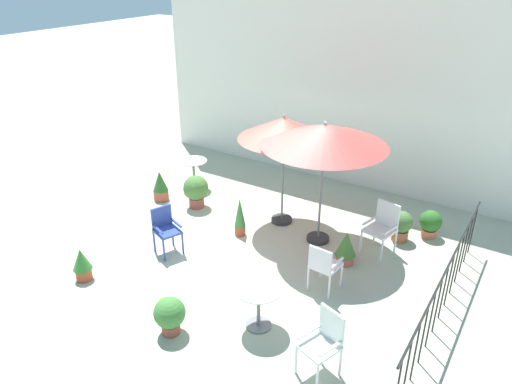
% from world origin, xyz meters
% --- Properties ---
extents(ground_plane, '(60.00, 60.00, 0.00)m').
position_xyz_m(ground_plane, '(0.00, 0.00, 0.00)').
color(ground_plane, '#B0B297').
extents(villa_facade, '(9.92, 0.30, 5.26)m').
position_xyz_m(villa_facade, '(0.00, 4.09, 2.63)').
color(villa_facade, white).
rests_on(villa_facade, ground).
extents(terrace_railing, '(0.03, 4.78, 1.01)m').
position_xyz_m(terrace_railing, '(3.63, -0.00, 0.68)').
color(terrace_railing, black).
rests_on(terrace_railing, ground).
extents(patio_umbrella_0, '(2.33, 2.33, 2.46)m').
position_xyz_m(patio_umbrella_0, '(1.02, 1.07, 2.18)').
color(patio_umbrella_0, '#2D2D2D').
rests_on(patio_umbrella_0, ground).
extents(patio_umbrella_1, '(1.83, 1.83, 2.35)m').
position_xyz_m(patio_umbrella_1, '(0.03, 1.35, 2.05)').
color(patio_umbrella_1, '#2D2D2D').
rests_on(patio_umbrella_1, ground).
extents(cafe_table_0, '(0.72, 0.72, 0.71)m').
position_xyz_m(cafe_table_0, '(1.36, -1.67, 0.50)').
color(cafe_table_0, white).
rests_on(cafe_table_0, ground).
extents(cafe_table_1, '(0.65, 0.65, 0.71)m').
position_xyz_m(cafe_table_1, '(-2.59, 1.66, 0.49)').
color(cafe_table_1, silver).
rests_on(cafe_table_1, ground).
extents(patio_chair_0, '(0.47, 0.48, 0.89)m').
position_xyz_m(patio_chair_0, '(1.80, -0.36, 0.53)').
color(patio_chair_0, silver).
rests_on(patio_chair_0, ground).
extents(patio_chair_1, '(0.56, 0.56, 0.90)m').
position_xyz_m(patio_chair_1, '(-1.24, -0.83, 0.53)').
color(patio_chair_1, '#2F4391').
rests_on(patio_chair_1, ground).
extents(patio_chair_2, '(0.56, 0.58, 0.97)m').
position_xyz_m(patio_chair_2, '(2.57, -1.97, 0.56)').
color(patio_chair_2, white).
rests_on(patio_chair_2, ground).
extents(patio_chair_3, '(0.60, 0.60, 0.99)m').
position_xyz_m(patio_chair_3, '(2.19, 1.38, 0.57)').
color(patio_chair_3, white).
rests_on(patio_chair_3, ground).
extents(potted_plant_0, '(0.44, 0.44, 0.63)m').
position_xyz_m(potted_plant_0, '(2.38, 1.95, 0.34)').
color(potted_plant_0, '#AD5938').
rests_on(potted_plant_0, ground).
extents(potted_plant_1, '(0.56, 0.56, 0.75)m').
position_xyz_m(potted_plant_1, '(-1.91, 0.91, 0.42)').
color(potted_plant_1, '#98493B').
rests_on(potted_plant_1, ground).
extents(potted_plant_2, '(0.23, 0.23, 0.82)m').
position_xyz_m(potted_plant_2, '(-0.40, 0.42, 0.41)').
color(potted_plant_2, '#B04C2D').
rests_on(potted_plant_2, ground).
extents(potted_plant_3, '(0.38, 0.38, 0.64)m').
position_xyz_m(potted_plant_3, '(1.79, 0.62, 0.34)').
color(potted_plant_3, '#CE614B').
rests_on(potted_plant_3, ground).
extents(potted_plant_4, '(0.35, 0.35, 0.71)m').
position_xyz_m(potted_plant_4, '(-2.82, 0.73, 0.36)').
color(potted_plant_4, '#B0513A').
rests_on(potted_plant_4, ground).
extents(potted_plant_5, '(0.33, 0.33, 0.61)m').
position_xyz_m(potted_plant_5, '(-1.85, -2.30, 0.33)').
color(potted_plant_5, '#AC4A2D').
rests_on(potted_plant_5, ground).
extents(potted_plant_6, '(0.44, 0.44, 0.57)m').
position_xyz_m(potted_plant_6, '(2.83, 2.41, 0.31)').
color(potted_plant_6, '#C76647').
rests_on(potted_plant_6, ground).
extents(potted_plant_7, '(0.48, 0.48, 0.61)m').
position_xyz_m(potted_plant_7, '(0.33, -2.49, 0.34)').
color(potted_plant_7, '#974937').
rests_on(potted_plant_7, ground).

